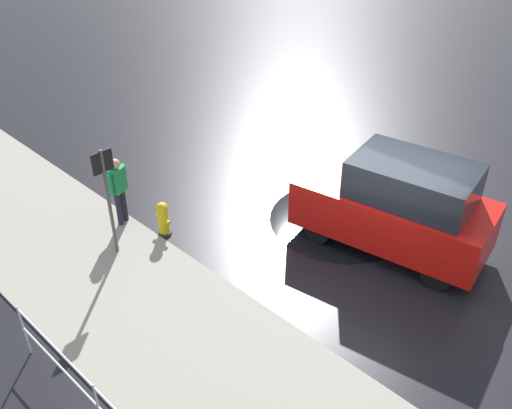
% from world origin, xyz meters
% --- Properties ---
extents(ground_plane, '(60.00, 60.00, 0.00)m').
position_xyz_m(ground_plane, '(0.00, 0.00, 0.00)').
color(ground_plane, black).
extents(kerb_strip, '(24.00, 3.20, 0.04)m').
position_xyz_m(kerb_strip, '(0.00, 4.20, 0.02)').
color(kerb_strip, gray).
rests_on(kerb_strip, ground).
extents(moving_hatchback, '(4.13, 2.33, 2.06)m').
position_xyz_m(moving_hatchback, '(-0.09, -0.60, 1.03)').
color(moving_hatchback, red).
rests_on(moving_hatchback, ground).
extents(fire_hydrant, '(0.42, 0.31, 0.80)m').
position_xyz_m(fire_hydrant, '(3.68, 2.45, 0.40)').
color(fire_hydrant, gold).
rests_on(fire_hydrant, ground).
extents(pedestrian, '(0.35, 0.54, 1.62)m').
position_xyz_m(pedestrian, '(4.66, 2.83, 0.96)').
color(pedestrian, '#1E8C4C').
rests_on(pedestrian, ground).
extents(sign_post, '(0.07, 0.44, 2.40)m').
position_xyz_m(sign_post, '(3.88, 3.53, 1.58)').
color(sign_post, '#4C4C51').
rests_on(sign_post, ground).
extents(puddle_patch, '(3.14, 3.14, 0.01)m').
position_xyz_m(puddle_patch, '(1.27, -0.61, 0.00)').
color(puddle_patch, black).
rests_on(puddle_patch, ground).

